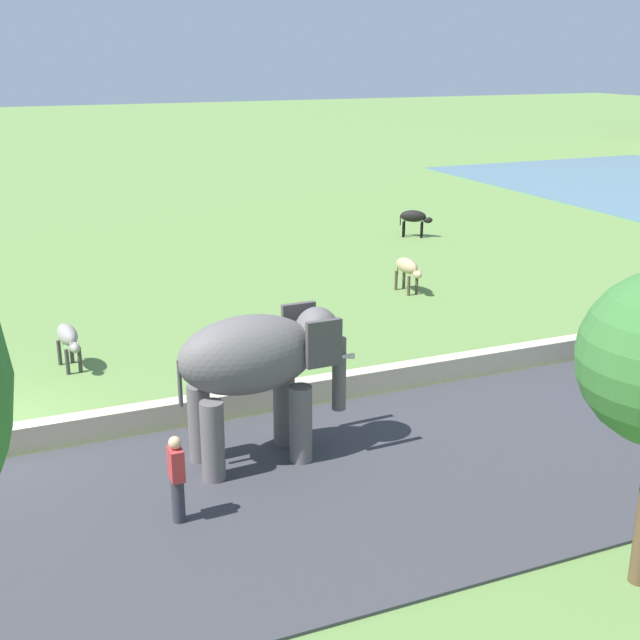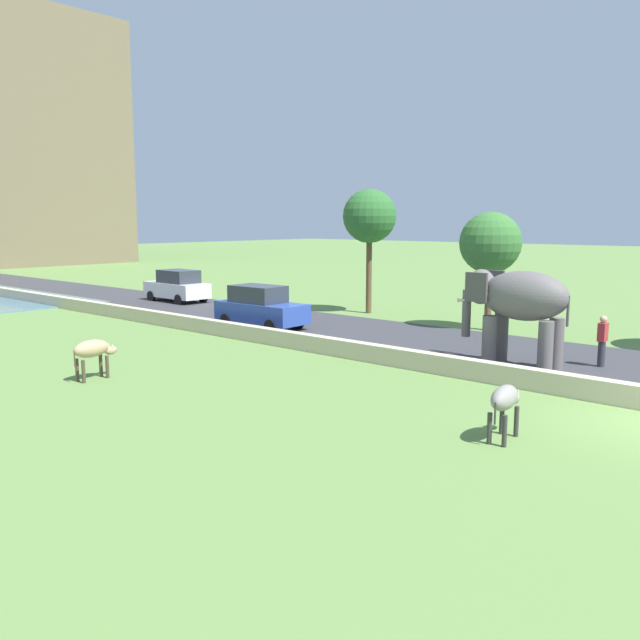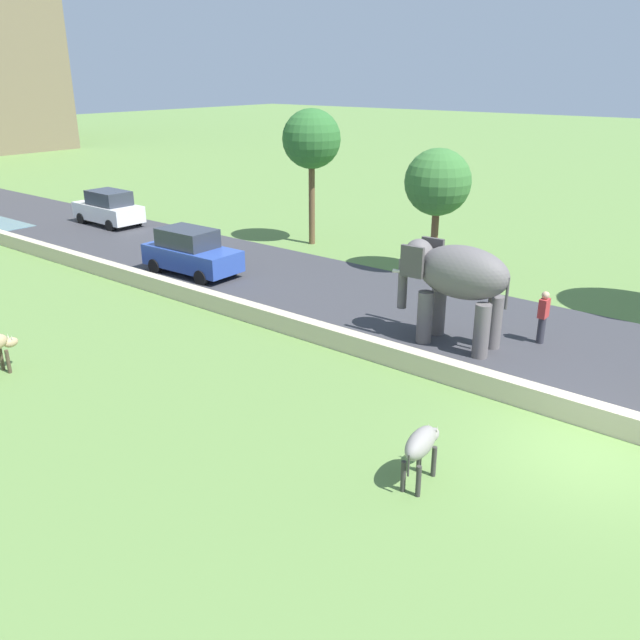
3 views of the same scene
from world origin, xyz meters
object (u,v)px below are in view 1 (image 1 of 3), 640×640
Objects in this scene: cow_black at (414,218)px; cow_tan at (408,268)px; elephant at (260,363)px; person_beside_elephant at (177,478)px; cow_grey at (68,338)px.

cow_tan is (7.46, -4.39, 0.00)m from cow_black.
cow_tan is at bearing 138.36° from elephant.
person_beside_elephant is 1.16× the size of cow_tan.
cow_black is 8.65m from cow_tan.
cow_black is at bearing 149.49° from cow_tan.
elephant is at bearing 128.72° from person_beside_elephant.
cow_grey is at bearing -56.44° from cow_black.
cow_tan is 11.48m from cow_grey.
elephant is 2.48× the size of cow_tan.
cow_black is at bearing 141.35° from person_beside_elephant.
person_beside_elephant is at bearing -43.31° from cow_tan.
elephant is at bearing -41.64° from cow_tan.
elephant is at bearing -37.09° from cow_black.
person_beside_elephant is 15.08m from cow_tan.
cow_tan is (-9.34, 8.30, -1.20)m from elephant.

